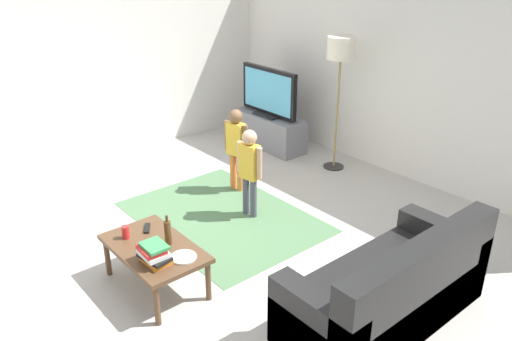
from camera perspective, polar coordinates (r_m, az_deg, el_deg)
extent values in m
plane|color=#B2ADA3|center=(5.34, -4.98, -8.08)|extent=(7.80, 7.80, 0.00)
cube|color=silver|center=(6.86, 15.80, 10.61)|extent=(6.00, 0.12, 2.70)
cube|color=silver|center=(7.37, -19.30, 11.04)|extent=(0.12, 6.00, 2.70)
cube|color=#4C724C|center=(5.81, -3.78, -5.17)|extent=(2.20, 1.60, 0.01)
cube|color=slate|center=(7.74, 1.53, 4.45)|extent=(1.20, 0.44, 0.50)
cube|color=black|center=(7.76, 1.24, 3.33)|extent=(1.10, 0.32, 0.03)
cube|color=black|center=(7.64, 1.43, 6.30)|extent=(0.44, 0.28, 0.03)
cube|color=black|center=(7.55, 1.46, 8.87)|extent=(1.10, 0.07, 0.68)
cube|color=#59B2D8|center=(7.52, 1.25, 8.82)|extent=(1.00, 0.01, 0.58)
cube|color=black|center=(4.38, 14.02, -13.46)|extent=(0.80, 1.80, 0.42)
cube|color=black|center=(4.13, 17.72, -12.75)|extent=(0.20, 1.80, 0.86)
cube|color=black|center=(3.83, 6.61, -17.42)|extent=(0.80, 0.20, 0.60)
cube|color=black|center=(4.91, 19.79, -8.55)|extent=(0.80, 0.20, 0.60)
cube|color=#B22823|center=(4.53, 20.20, -7.66)|extent=(0.10, 0.32, 0.32)
cylinder|color=#262626|center=(7.16, 8.66, 0.46)|extent=(0.28, 0.28, 0.02)
cylinder|color=#99844C|center=(6.90, 9.04, 6.19)|extent=(0.03, 0.03, 1.50)
cylinder|color=silver|center=(6.69, 9.53, 13.38)|extent=(0.36, 0.36, 0.28)
cylinder|color=orange|center=(6.38, -2.57, -0.05)|extent=(0.08, 0.08, 0.47)
cylinder|color=orange|center=(6.31, -1.79, -0.30)|extent=(0.08, 0.08, 0.47)
cube|color=gold|center=(6.18, -2.25, 3.54)|extent=(0.25, 0.17, 0.40)
sphere|color=brown|center=(6.09, -2.29, 6.07)|extent=(0.17, 0.17, 0.17)
cylinder|color=brown|center=(6.26, -3.26, 3.99)|extent=(0.06, 0.06, 0.36)
cylinder|color=brown|center=(6.09, -1.21, 3.44)|extent=(0.06, 0.06, 0.36)
cylinder|color=#4C4C59|center=(5.77, -1.12, -2.79)|extent=(0.08, 0.08, 0.46)
cylinder|color=#4C4C59|center=(5.70, -0.29, -3.12)|extent=(0.08, 0.08, 0.46)
cube|color=gold|center=(5.55, -0.73, 1.01)|extent=(0.24, 0.15, 0.40)
sphere|color=tan|center=(5.45, -0.75, 3.73)|extent=(0.17, 0.17, 0.17)
cylinder|color=tan|center=(5.63, -1.81, 1.56)|extent=(0.06, 0.06, 0.36)
cylinder|color=tan|center=(5.46, 0.38, 0.83)|extent=(0.06, 0.06, 0.36)
cube|color=#513823|center=(4.58, -11.34, -8.53)|extent=(1.00, 0.60, 0.04)
cylinder|color=#513823|center=(4.95, -16.29, -9.26)|extent=(0.05, 0.05, 0.38)
cylinder|color=#513823|center=(4.28, -11.04, -14.56)|extent=(0.05, 0.05, 0.38)
cylinder|color=#513823|center=(5.13, -11.22, -7.48)|extent=(0.05, 0.05, 0.38)
cylinder|color=#513823|center=(4.48, -5.37, -12.19)|extent=(0.05, 0.05, 0.38)
cube|color=orange|center=(4.34, -11.09, -9.81)|extent=(0.25, 0.19, 0.04)
cube|color=black|center=(4.33, -11.29, -9.47)|extent=(0.30, 0.21, 0.02)
cube|color=white|center=(4.32, -11.39, -9.08)|extent=(0.24, 0.19, 0.04)
cube|color=red|center=(4.30, -11.61, -8.62)|extent=(0.25, 0.19, 0.04)
cube|color=#388C4C|center=(4.27, -11.31, -8.27)|extent=(0.23, 0.18, 0.03)
cylinder|color=#4C3319|center=(4.52, -9.83, -6.90)|extent=(0.06, 0.06, 0.22)
cylinder|color=#4C3319|center=(4.45, -9.96, -5.33)|extent=(0.02, 0.02, 0.06)
cube|color=black|center=(4.83, -12.10, -6.33)|extent=(0.17, 0.13, 0.02)
cylinder|color=red|center=(4.71, -14.39, -6.71)|extent=(0.07, 0.07, 0.12)
cylinder|color=white|center=(4.37, -8.12, -9.58)|extent=(0.22, 0.22, 0.02)
cube|color=silver|center=(4.35, -7.98, -9.57)|extent=(0.15, 0.02, 0.01)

